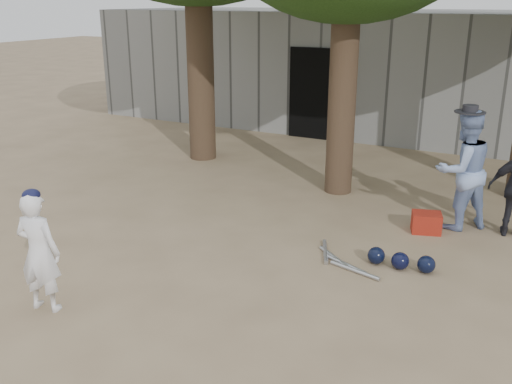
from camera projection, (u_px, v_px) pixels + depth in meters
The scene contains 7 objects.
ground at pixel (176, 280), 7.08m from camera, with size 70.00×70.00×0.00m, color #937C5E.
boy_player at pixel (39, 252), 6.22m from camera, with size 0.50×0.33×1.38m, color white.
spectator_blue at pixel (463, 170), 8.44m from camera, with size 0.88×0.68×1.80m, color #88A0D2.
red_bag at pixel (426, 223), 8.49m from camera, with size 0.42×0.32×0.30m, color #A32615.
back_building at pixel (397, 69), 15.26m from camera, with size 16.00×5.24×3.00m.
helmet_row at pixel (401, 260), 7.35m from camera, with size 0.87×0.28×0.23m.
bat_pile at pixel (340, 261), 7.54m from camera, with size 1.06×0.82×0.06m.
Camera 1 is at (3.82, -5.16, 3.33)m, focal length 40.00 mm.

